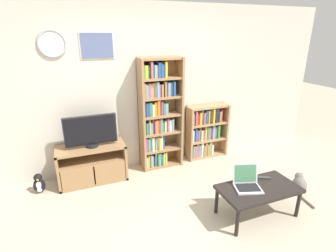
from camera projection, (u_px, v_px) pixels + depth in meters
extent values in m
plane|color=#BCAD93|center=(192.00, 229.00, 3.05)|extent=(18.00, 18.00, 0.00)
cube|color=beige|center=(144.00, 89.00, 4.20)|extent=(6.80, 0.06, 2.60)
torus|color=#B2B2B7|center=(52.00, 44.00, 3.48)|extent=(0.38, 0.04, 0.38)
cylinder|color=white|center=(52.00, 44.00, 3.48)|extent=(0.31, 0.02, 0.31)
cube|color=silver|center=(97.00, 46.00, 3.70)|extent=(0.48, 0.01, 0.38)
cube|color=slate|center=(97.00, 46.00, 3.69)|extent=(0.44, 0.02, 0.34)
cube|color=#9E754C|center=(58.00, 169.00, 3.81)|extent=(0.04, 0.44, 0.57)
cube|color=#9E754C|center=(123.00, 158.00, 4.15)|extent=(0.04, 0.44, 0.57)
cube|color=#9E754C|center=(90.00, 147.00, 3.89)|extent=(1.00, 0.44, 0.04)
cube|color=#9E754C|center=(94.00, 179.00, 4.07)|extent=(1.00, 0.44, 0.04)
cube|color=#9E754C|center=(92.00, 160.00, 3.96)|extent=(0.93, 0.41, 0.04)
cube|color=#9E754C|center=(78.00, 178.00, 3.75)|extent=(0.45, 0.02, 0.31)
cube|color=#9E754C|center=(110.00, 172.00, 3.91)|extent=(0.45, 0.02, 0.31)
cylinder|color=black|center=(92.00, 145.00, 3.86)|extent=(0.18, 0.18, 0.04)
cube|color=black|center=(91.00, 130.00, 3.78)|extent=(0.75, 0.05, 0.44)
cube|color=black|center=(91.00, 131.00, 3.76)|extent=(0.71, 0.01, 0.40)
cube|color=#9E754C|center=(142.00, 117.00, 4.11)|extent=(0.04, 0.31, 1.81)
cube|color=#9E754C|center=(179.00, 113.00, 4.34)|extent=(0.04, 0.31, 1.81)
cube|color=#9E754C|center=(158.00, 112.00, 4.35)|extent=(0.68, 0.02, 1.81)
cube|color=#9E754C|center=(161.00, 164.00, 4.53)|extent=(0.61, 0.27, 0.04)
cube|color=#9E754C|center=(161.00, 148.00, 4.43)|extent=(0.61, 0.27, 0.04)
cube|color=#9E754C|center=(161.00, 132.00, 4.33)|extent=(0.61, 0.27, 0.04)
cube|color=#9E754C|center=(161.00, 115.00, 4.23)|extent=(0.61, 0.27, 0.04)
cube|color=#9E754C|center=(161.00, 97.00, 4.13)|extent=(0.61, 0.27, 0.04)
cube|color=#9E754C|center=(160.00, 78.00, 4.03)|extent=(0.61, 0.27, 0.04)
cube|color=#9E754C|center=(160.00, 58.00, 3.93)|extent=(0.61, 0.27, 0.04)
cube|color=white|center=(145.00, 160.00, 4.41)|extent=(0.03, 0.21, 0.19)
cube|color=gold|center=(148.00, 159.00, 4.41)|extent=(0.04, 0.22, 0.21)
cube|color=#759EB7|center=(150.00, 159.00, 4.42)|extent=(0.04, 0.25, 0.21)
cube|color=#232328|center=(152.00, 159.00, 4.45)|extent=(0.04, 0.20, 0.18)
cube|color=#759EB7|center=(155.00, 158.00, 4.46)|extent=(0.04, 0.19, 0.22)
cube|color=#388947|center=(157.00, 157.00, 4.46)|extent=(0.02, 0.24, 0.24)
cube|color=#759EB7|center=(158.00, 157.00, 4.48)|extent=(0.04, 0.22, 0.22)
cube|color=#388947|center=(161.00, 157.00, 4.49)|extent=(0.03, 0.24, 0.20)
cube|color=white|center=(162.00, 156.00, 4.50)|extent=(0.02, 0.23, 0.23)
cube|color=gold|center=(164.00, 156.00, 4.51)|extent=(0.03, 0.24, 0.23)
cube|color=#9E4293|center=(145.00, 143.00, 4.29)|extent=(0.04, 0.25, 0.23)
cube|color=#5B9389|center=(147.00, 143.00, 4.30)|extent=(0.03, 0.25, 0.22)
cube|color=#388947|center=(149.00, 142.00, 4.32)|extent=(0.03, 0.23, 0.25)
cube|color=white|center=(151.00, 142.00, 4.33)|extent=(0.03, 0.25, 0.23)
cube|color=#93704C|center=(153.00, 141.00, 4.35)|extent=(0.03, 0.20, 0.25)
cube|color=#759EB7|center=(154.00, 142.00, 4.36)|extent=(0.03, 0.21, 0.21)
cube|color=white|center=(156.00, 142.00, 4.38)|extent=(0.02, 0.19, 0.21)
cube|color=gold|center=(158.00, 142.00, 4.37)|extent=(0.04, 0.25, 0.21)
cube|color=white|center=(160.00, 140.00, 4.38)|extent=(0.02, 0.23, 0.25)
cube|color=#2856A8|center=(162.00, 140.00, 4.40)|extent=(0.04, 0.20, 0.24)
cube|color=#232328|center=(144.00, 126.00, 4.19)|extent=(0.02, 0.24, 0.24)
cube|color=#388947|center=(145.00, 127.00, 4.20)|extent=(0.03, 0.24, 0.19)
cube|color=#2856A8|center=(147.00, 127.00, 4.21)|extent=(0.02, 0.22, 0.21)
cube|color=gold|center=(148.00, 125.00, 4.22)|extent=(0.02, 0.23, 0.24)
cube|color=#5B9389|center=(150.00, 127.00, 4.24)|extent=(0.03, 0.22, 0.18)
cube|color=#B75B70|center=(152.00, 125.00, 4.24)|extent=(0.02, 0.20, 0.24)
cube|color=#9E4293|center=(153.00, 126.00, 4.25)|extent=(0.02, 0.25, 0.21)
cube|color=orange|center=(155.00, 125.00, 4.26)|extent=(0.04, 0.24, 0.22)
cube|color=red|center=(157.00, 124.00, 4.27)|extent=(0.03, 0.24, 0.23)
cube|color=#5B9389|center=(159.00, 124.00, 4.28)|extent=(0.03, 0.24, 0.24)
cube|color=#388947|center=(161.00, 125.00, 4.31)|extent=(0.04, 0.19, 0.19)
cube|color=white|center=(164.00, 125.00, 4.33)|extent=(0.04, 0.20, 0.18)
cube|color=#B75B70|center=(166.00, 124.00, 4.33)|extent=(0.03, 0.23, 0.22)
cube|color=white|center=(168.00, 124.00, 4.35)|extent=(0.04, 0.22, 0.19)
cube|color=#759EB7|center=(171.00, 123.00, 4.36)|extent=(0.03, 0.23, 0.21)
cube|color=#9E4293|center=(143.00, 108.00, 4.09)|extent=(0.02, 0.21, 0.25)
cube|color=#2856A8|center=(145.00, 109.00, 4.10)|extent=(0.02, 0.24, 0.22)
cube|color=#2856A8|center=(147.00, 108.00, 4.11)|extent=(0.02, 0.24, 0.22)
cube|color=#388947|center=(149.00, 108.00, 4.12)|extent=(0.04, 0.24, 0.22)
cube|color=white|center=(151.00, 109.00, 4.14)|extent=(0.04, 0.24, 0.19)
cube|color=orange|center=(154.00, 108.00, 4.15)|extent=(0.04, 0.23, 0.22)
cube|color=orange|center=(156.00, 107.00, 4.16)|extent=(0.03, 0.25, 0.25)
cube|color=orange|center=(158.00, 106.00, 4.18)|extent=(0.02, 0.20, 0.25)
cube|color=#9E4293|center=(160.00, 107.00, 4.19)|extent=(0.03, 0.23, 0.23)
cube|color=#388947|center=(162.00, 108.00, 4.21)|extent=(0.03, 0.24, 0.19)
cube|color=#759EB7|center=(165.00, 108.00, 4.22)|extent=(0.04, 0.23, 0.18)
cube|color=#93704C|center=(143.00, 90.00, 3.99)|extent=(0.04, 0.25, 0.22)
cube|color=#759EB7|center=(145.00, 90.00, 4.01)|extent=(0.03, 0.23, 0.21)
cube|color=#B75B70|center=(148.00, 90.00, 4.02)|extent=(0.04, 0.22, 0.22)
cube|color=#759EB7|center=(150.00, 90.00, 4.04)|extent=(0.02, 0.20, 0.21)
cube|color=orange|center=(152.00, 89.00, 4.05)|extent=(0.04, 0.19, 0.22)
cube|color=#759EB7|center=(154.00, 89.00, 4.06)|extent=(0.02, 0.22, 0.23)
cube|color=#759EB7|center=(156.00, 89.00, 4.06)|extent=(0.04, 0.24, 0.23)
cube|color=#9E4293|center=(158.00, 90.00, 4.09)|extent=(0.04, 0.22, 0.19)
cube|color=gold|center=(160.00, 90.00, 4.09)|extent=(0.02, 0.25, 0.19)
cube|color=#232328|center=(161.00, 89.00, 4.10)|extent=(0.02, 0.23, 0.21)
cube|color=#93704C|center=(163.00, 88.00, 4.10)|extent=(0.03, 0.25, 0.24)
cube|color=red|center=(165.00, 89.00, 4.13)|extent=(0.02, 0.22, 0.20)
cube|color=#759EB7|center=(167.00, 88.00, 4.13)|extent=(0.04, 0.23, 0.22)
cube|color=#5B9389|center=(169.00, 88.00, 4.15)|extent=(0.04, 0.20, 0.21)
cube|color=#2856A8|center=(172.00, 88.00, 4.15)|extent=(0.03, 0.25, 0.22)
cube|color=#388947|center=(142.00, 71.00, 3.89)|extent=(0.03, 0.24, 0.20)
cube|color=gold|center=(145.00, 71.00, 3.91)|extent=(0.04, 0.22, 0.19)
cube|color=#388947|center=(147.00, 71.00, 3.93)|extent=(0.03, 0.19, 0.19)
cube|color=#B75B70|center=(150.00, 69.00, 3.93)|extent=(0.03, 0.24, 0.24)
cube|color=#388947|center=(151.00, 70.00, 3.95)|extent=(0.02, 0.20, 0.21)
cube|color=#759EB7|center=(154.00, 71.00, 3.96)|extent=(0.04, 0.22, 0.19)
cube|color=#93704C|center=(156.00, 71.00, 3.97)|extent=(0.02, 0.22, 0.18)
cube|color=#2856A8|center=(157.00, 69.00, 3.97)|extent=(0.03, 0.24, 0.23)
cube|color=#2856A8|center=(159.00, 70.00, 3.98)|extent=(0.02, 0.25, 0.22)
cube|color=#2856A8|center=(161.00, 70.00, 4.00)|extent=(0.04, 0.22, 0.20)
cube|color=gold|center=(164.00, 69.00, 4.01)|extent=(0.04, 0.24, 0.23)
cube|color=tan|center=(189.00, 134.00, 4.58)|extent=(0.04, 0.26, 0.96)
cube|color=tan|center=(224.00, 129.00, 4.83)|extent=(0.04, 0.26, 0.96)
cube|color=tan|center=(204.00, 129.00, 4.81)|extent=(0.75, 0.02, 0.96)
cube|color=tan|center=(206.00, 155.00, 4.86)|extent=(0.68, 0.22, 0.04)
cube|color=tan|center=(207.00, 139.00, 4.76)|extent=(0.68, 0.22, 0.04)
cube|color=tan|center=(208.00, 123.00, 4.65)|extent=(0.68, 0.22, 0.04)
cube|color=tan|center=(208.00, 107.00, 4.55)|extent=(0.68, 0.22, 0.04)
cube|color=#5B9389|center=(190.00, 150.00, 4.71)|extent=(0.02, 0.17, 0.23)
cube|color=#5B9389|center=(192.00, 150.00, 4.72)|extent=(0.03, 0.20, 0.23)
cube|color=#B75B70|center=(194.00, 150.00, 4.73)|extent=(0.04, 0.20, 0.22)
cube|color=#B75B70|center=(196.00, 149.00, 4.75)|extent=(0.04, 0.17, 0.25)
cube|color=#5B9389|center=(198.00, 149.00, 4.77)|extent=(0.04, 0.18, 0.22)
cube|color=white|center=(200.00, 148.00, 4.78)|extent=(0.04, 0.19, 0.26)
cube|color=#93704C|center=(202.00, 149.00, 4.80)|extent=(0.04, 0.20, 0.20)
cube|color=#93704C|center=(204.00, 148.00, 4.81)|extent=(0.04, 0.19, 0.25)
cube|color=orange|center=(206.00, 148.00, 4.82)|extent=(0.04, 0.20, 0.22)
cube|color=#5B9389|center=(208.00, 147.00, 4.83)|extent=(0.04, 0.20, 0.25)
cube|color=#93704C|center=(209.00, 147.00, 4.85)|extent=(0.02, 0.17, 0.25)
cube|color=white|center=(210.00, 148.00, 4.86)|extent=(0.03, 0.19, 0.19)
cube|color=white|center=(191.00, 135.00, 4.61)|extent=(0.04, 0.19, 0.21)
cube|color=#232328|center=(193.00, 134.00, 4.63)|extent=(0.02, 0.16, 0.25)
cube|color=#2856A8|center=(194.00, 134.00, 4.63)|extent=(0.03, 0.17, 0.24)
cube|color=#9E4293|center=(196.00, 134.00, 4.65)|extent=(0.03, 0.16, 0.21)
cube|color=#5B9389|center=(197.00, 135.00, 4.66)|extent=(0.02, 0.17, 0.20)
cube|color=#93704C|center=(198.00, 133.00, 4.66)|extent=(0.02, 0.17, 0.25)
cube|color=white|center=(200.00, 134.00, 4.67)|extent=(0.02, 0.20, 0.19)
cube|color=orange|center=(201.00, 134.00, 4.68)|extent=(0.02, 0.19, 0.19)
cube|color=#9E4293|center=(202.00, 134.00, 4.70)|extent=(0.04, 0.16, 0.20)
cube|color=gold|center=(204.00, 132.00, 4.70)|extent=(0.03, 0.16, 0.25)
cube|color=#388947|center=(206.00, 132.00, 4.72)|extent=(0.04, 0.17, 0.24)
cube|color=#B75B70|center=(208.00, 132.00, 4.74)|extent=(0.04, 0.17, 0.23)
cube|color=#2856A8|center=(210.00, 132.00, 4.75)|extent=(0.02, 0.18, 0.21)
cube|color=#759EB7|center=(211.00, 131.00, 4.75)|extent=(0.03, 0.18, 0.26)
cube|color=#B75B70|center=(213.00, 131.00, 4.77)|extent=(0.03, 0.16, 0.23)
cube|color=#5B9389|center=(214.00, 132.00, 4.79)|extent=(0.02, 0.16, 0.20)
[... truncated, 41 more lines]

